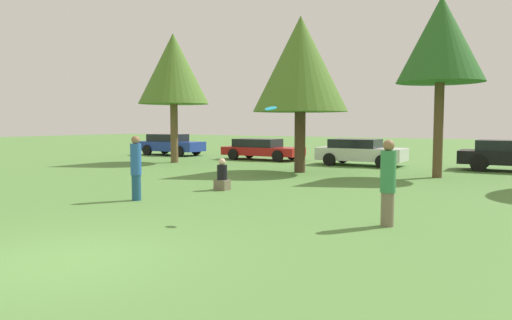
{
  "coord_description": "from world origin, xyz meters",
  "views": [
    {
      "loc": [
        6.07,
        -4.56,
        2.04
      ],
      "look_at": [
        0.23,
        5.22,
        1.15
      ],
      "focal_mm": 33.61,
      "sensor_mm": 36.0,
      "label": 1
    }
  ],
  "objects": [
    {
      "name": "person_thrower",
      "position": [
        -3.05,
        4.56,
        0.88
      ],
      "size": [
        0.28,
        0.28,
        1.7
      ],
      "rotation": [
        0.0,
        0.0,
        0.04
      ],
      "color": "navy",
      "rests_on": "ground"
    },
    {
      "name": "tree_1",
      "position": [
        -2.46,
        13.22,
        4.39
      ],
      "size": [
        3.86,
        3.86,
        6.35
      ],
      "color": "#473323",
      "rests_on": "ground"
    },
    {
      "name": "frisbee",
      "position": [
        1.12,
        4.33,
        2.34
      ],
      "size": [
        0.26,
        0.25,
        0.1
      ],
      "color": "#19B2D8"
    },
    {
      "name": "parked_car_blue",
      "position": [
        -14.0,
        18.54,
        0.69
      ],
      "size": [
        4.16,
        1.91,
        1.32
      ],
      "rotation": [
        0.0,
        0.0,
        0.02
      ],
      "color": "#1E389E",
      "rests_on": "ground"
    },
    {
      "name": "parked_car_white",
      "position": [
        -1.4,
        17.65,
        0.66
      ],
      "size": [
        4.08,
        2.1,
        1.26
      ],
      "rotation": [
        0.0,
        0.0,
        0.02
      ],
      "color": "silver",
      "rests_on": "ground"
    },
    {
      "name": "tree_2",
      "position": [
        2.76,
        14.16,
        5.04
      ],
      "size": [
        3.15,
        3.15,
        6.66
      ],
      "color": "brown",
      "rests_on": "ground"
    },
    {
      "name": "tree_0",
      "position": [
        -10.09,
        14.32,
        4.74
      ],
      "size": [
        3.55,
        3.55,
        6.54
      ],
      "color": "brown",
      "rests_on": "ground"
    },
    {
      "name": "parked_car_red",
      "position": [
        -7.21,
        18.21,
        0.61
      ],
      "size": [
        4.45,
        1.95,
        1.15
      ],
      "rotation": [
        0.0,
        0.0,
        0.02
      ],
      "color": "red",
      "rests_on": "ground"
    },
    {
      "name": "person_catcher",
      "position": [
        3.51,
        4.8,
        0.88
      ],
      "size": [
        0.3,
        0.3,
        1.71
      ],
      "rotation": [
        0.0,
        0.0,
        -3.11
      ],
      "color": "#726651",
      "rests_on": "ground"
    },
    {
      "name": "bystander_sitting",
      "position": [
        -2.24,
        7.34,
        0.4
      ],
      "size": [
        0.41,
        0.34,
        0.97
      ],
      "color": "#726651",
      "rests_on": "ground"
    },
    {
      "name": "ground_plane",
      "position": [
        0.0,
        0.0,
        0.0
      ],
      "size": [
        120.0,
        120.0,
        0.0
      ],
      "primitive_type": "plane",
      "color": "#54843D"
    }
  ]
}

